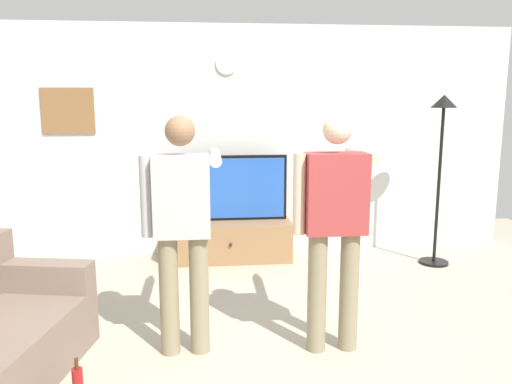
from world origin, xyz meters
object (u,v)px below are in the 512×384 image
wall_clock (227,64)px  television (229,188)px  person_standing_nearer_lamp (182,222)px  tv_stand (229,240)px  person_standing_nearer_couch (335,219)px  floor_lamp (441,145)px  framed_picture (68,111)px

wall_clock → television: bearing=-90.0°
television → person_standing_nearer_lamp: (-0.44, -2.24, 0.15)m
tv_stand → person_standing_nearer_couch: (0.65, -2.26, 0.77)m
floor_lamp → person_standing_nearer_lamp: floor_lamp is taller
tv_stand → floor_lamp: bearing=-10.1°
tv_stand → person_standing_nearer_couch: size_ratio=0.81×
tv_stand → person_standing_nearer_lamp: 2.36m
television → person_standing_nearer_lamp: bearing=-101.1°
television → person_standing_nearer_couch: person_standing_nearer_couch is taller
wall_clock → person_standing_nearer_couch: wall_clock is taller
floor_lamp → person_standing_nearer_couch: size_ratio=1.08×
framed_picture → floor_lamp: 4.19m
floor_lamp → person_standing_nearer_lamp: bearing=-147.1°
floor_lamp → person_standing_nearer_couch: floor_lamp is taller
framed_picture → television: bearing=-7.8°
floor_lamp → person_standing_nearer_couch: (-1.66, -1.85, -0.35)m
wall_clock → floor_lamp: wall_clock is taller
wall_clock → person_standing_nearer_lamp: bearing=-100.1°
television → floor_lamp: 2.41m
wall_clock → person_standing_nearer_couch: size_ratio=0.14×
tv_stand → person_standing_nearer_lamp: person_standing_nearer_lamp is taller
floor_lamp → person_standing_nearer_lamp: (-2.75, -1.78, -0.37)m
television → person_standing_nearer_couch: 2.40m
tv_stand → wall_clock: 2.04m
television → floor_lamp: bearing=-11.2°
floor_lamp → tv_stand: bearing=169.9°
person_standing_nearer_lamp → framed_picture: bearing=118.7°
wall_clock → framed_picture: wall_clock is taller
television → wall_clock: bearing=90.0°
framed_picture → floor_lamp: framed_picture is taller
television → person_standing_nearer_lamp: person_standing_nearer_lamp is taller
floor_lamp → person_standing_nearer_couch: bearing=-131.9°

